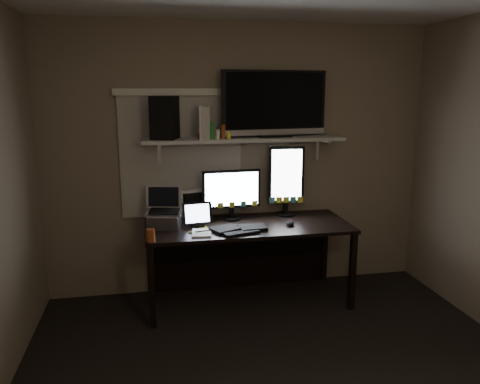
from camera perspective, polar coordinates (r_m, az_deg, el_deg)
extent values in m
plane|color=#7D6D5A|center=(4.41, 0.01, 3.90)|extent=(3.60, 0.00, 3.60)
cube|color=beige|center=(4.31, -7.16, 4.29)|extent=(1.10, 0.02, 1.10)
cube|color=black|center=(4.16, 1.00, -4.16)|extent=(1.80, 0.75, 0.03)
cube|color=black|center=(4.61, 0.05, -7.28)|extent=(1.80, 0.02, 0.70)
cube|color=black|center=(3.89, -10.69, -11.34)|extent=(0.05, 0.05, 0.70)
cube|color=black|center=(4.24, 13.55, -9.41)|extent=(0.05, 0.05, 0.70)
cube|color=black|center=(4.51, -10.78, -7.94)|extent=(0.05, 0.05, 0.70)
cube|color=black|center=(4.82, 10.25, -6.58)|extent=(0.05, 0.05, 0.70)
cube|color=#B5B5B0|center=(4.21, 0.47, 6.45)|extent=(1.80, 0.35, 0.03)
cube|color=black|center=(4.26, -1.05, -0.29)|extent=(0.54, 0.09, 0.47)
cube|color=black|center=(4.41, 5.65, 1.41)|extent=(0.34, 0.10, 0.67)
cube|color=black|center=(3.99, -0.14, -4.48)|extent=(0.50, 0.30, 0.03)
ellipsoid|color=black|center=(4.15, 6.13, -3.77)|extent=(0.10, 0.13, 0.04)
cube|color=white|center=(3.91, -4.71, -5.00)|extent=(0.18, 0.24, 0.01)
cube|color=black|center=(4.07, -5.24, -2.76)|extent=(0.26, 0.14, 0.22)
cube|color=black|center=(4.32, -5.63, -1.55)|extent=(0.23, 0.15, 0.27)
cube|color=#BCBDC1|center=(4.07, -9.23, -1.98)|extent=(0.35, 0.31, 0.34)
cylinder|color=#96401B|center=(3.75, -10.84, -5.21)|extent=(0.09, 0.09, 0.10)
cube|color=black|center=(4.28, 4.21, 10.67)|extent=(1.00, 0.30, 0.59)
cube|color=beige|center=(4.13, -4.43, 8.45)|extent=(0.10, 0.24, 0.28)
cube|color=black|center=(4.12, -9.17, 8.93)|extent=(0.27, 0.30, 0.37)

